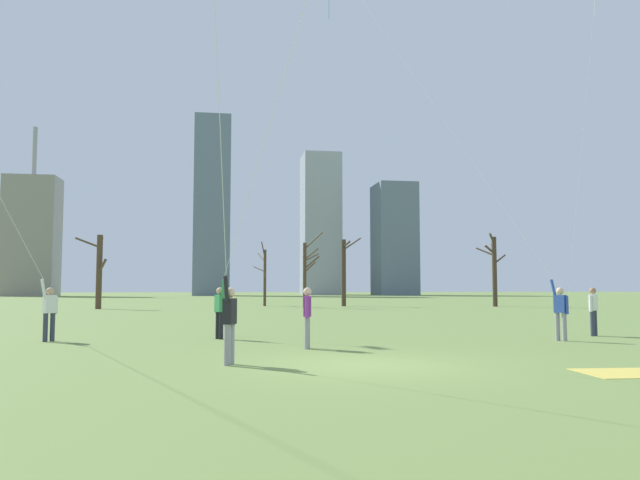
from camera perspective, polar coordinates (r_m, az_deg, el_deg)
ground_plane at (r=13.37m, az=4.08°, el=-11.32°), size 400.00×400.00×0.00m
kite_flyer_midfield_right_teal at (r=22.01m, az=14.52°, el=4.72°), size 5.95×9.25×16.77m
kite_flyer_midfield_center_purple at (r=18.44m, az=-7.77°, el=-1.48°), size 3.69×12.71×13.61m
kite_flyer_foreground_right_red at (r=11.89m, az=-9.42°, el=19.15°), size 1.80×9.77×21.57m
kite_flyer_midfield_left_yellow at (r=20.04m, az=-26.86°, el=1.26°), size 9.00×7.27×20.90m
bystander_far_off_by_trees at (r=16.67m, az=-1.17°, el=-6.82°), size 0.26×0.50×1.62m
bystander_strolling_midfield at (r=22.91m, az=23.73°, el=-5.79°), size 0.42×0.37×1.62m
distant_kite_high_overhead_white at (r=46.13m, az=23.63°, el=17.20°), size 3.48×0.68×21.32m
bare_tree_far_right_edge at (r=55.28m, az=15.64°, el=-2.43°), size 2.21×2.31×6.23m
bare_tree_rightmost at (r=54.92m, az=-5.11°, el=-3.19°), size 1.09×3.10×5.53m
bare_tree_left_of_center at (r=53.98m, az=2.22°, el=-2.80°), size 1.65×1.83×5.94m
bare_tree_right_of_center at (r=50.01m, az=-19.58°, el=-2.55°), size 2.61×2.31×5.60m
bare_tree_leftmost at (r=49.74m, az=-1.28°, el=-2.85°), size 1.56×2.18×6.06m
skyline_short_annex at (r=128.02m, az=-24.88°, el=0.34°), size 9.28×6.95×31.89m
skyline_mid_tower_left at (r=126.97m, az=-9.83°, el=3.08°), size 7.12×8.18×35.86m
skyline_squat_block at (r=137.91m, az=0.05°, el=1.43°), size 8.11×9.23×31.07m
skyline_wide_slab at (r=133.04m, az=6.82°, el=0.05°), size 8.14×9.74×23.54m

